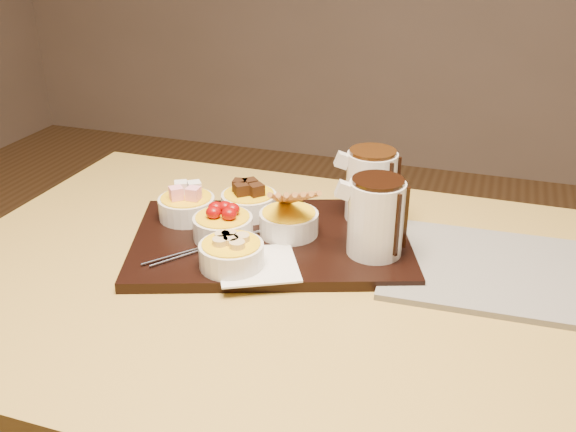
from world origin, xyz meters
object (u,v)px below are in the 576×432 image
(dining_table, at_px, (307,329))
(pitcher_milk_chocolate, at_px, (371,186))
(bowl_strawberries, at_px, (223,228))
(serving_board, at_px, (271,241))
(newspaper, at_px, (492,269))
(pitcher_dark_chocolate, at_px, (376,218))

(dining_table, xyz_separation_m, pitcher_milk_chocolate, (0.05, 0.20, 0.18))
(bowl_strawberries, bearing_deg, serving_board, 23.34)
(bowl_strawberries, distance_m, newspaper, 0.44)
(pitcher_milk_chocolate, bearing_deg, dining_table, -124.14)
(serving_board, bearing_deg, pitcher_milk_chocolate, 21.80)
(dining_table, height_order, newspaper, newspaper)
(dining_table, height_order, pitcher_milk_chocolate, pitcher_milk_chocolate)
(serving_board, relative_size, pitcher_milk_chocolate, 3.80)
(serving_board, xyz_separation_m, newspaper, (0.36, 0.03, -0.00))
(newspaper, bearing_deg, serving_board, -178.07)
(dining_table, height_order, bowl_strawberries, bowl_strawberries)
(serving_board, xyz_separation_m, pitcher_dark_chocolate, (0.18, -0.00, 0.07))
(pitcher_dark_chocolate, distance_m, newspaper, 0.20)
(dining_table, bearing_deg, pitcher_dark_chocolate, 41.91)
(bowl_strawberries, distance_m, pitcher_dark_chocolate, 0.25)
(pitcher_dark_chocolate, xyz_separation_m, newspaper, (0.18, 0.03, -0.07))
(pitcher_dark_chocolate, distance_m, pitcher_milk_chocolate, 0.13)
(pitcher_dark_chocolate, bearing_deg, dining_table, -157.86)
(serving_board, relative_size, bowl_strawberries, 4.60)
(dining_table, distance_m, serving_board, 0.16)
(serving_board, distance_m, bowl_strawberries, 0.08)
(newspaper, bearing_deg, pitcher_dark_chocolate, -173.78)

